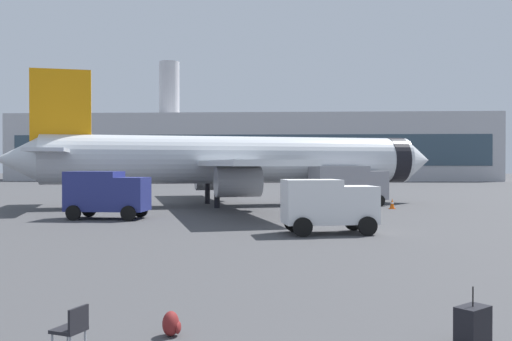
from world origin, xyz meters
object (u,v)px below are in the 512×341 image
(service_truck, at_px, (107,193))
(safety_cone_outer, at_px, (392,204))
(airplane_at_gate, at_px, (233,160))
(rolling_suitcase, at_px, (473,326))
(traveller_backpack, at_px, (172,324))
(safety_cone_near, at_px, (354,208))
(safety_cone_mid, at_px, (93,198))
(gate_chair, at_px, (72,327))
(fuel_truck, at_px, (347,184))
(cargo_van, at_px, (328,203))

(service_truck, distance_m, safety_cone_outer, 20.81)
(airplane_at_gate, relative_size, rolling_suitcase, 31.93)
(service_truck, relative_size, rolling_suitcase, 4.46)
(rolling_suitcase, bearing_deg, traveller_backpack, 176.36)
(airplane_at_gate, height_order, safety_cone_near, airplane_at_gate)
(safety_cone_near, distance_m, safety_cone_mid, 24.20)
(safety_cone_mid, xyz_separation_m, gate_chair, (13.44, -38.96, 0.13))
(fuel_truck, height_order, cargo_van, fuel_truck)
(airplane_at_gate, distance_m, gate_chair, 35.40)
(cargo_van, xyz_separation_m, rolling_suitcase, (1.34, -16.40, -1.06))
(safety_cone_near, relative_size, traveller_backpack, 1.55)
(safety_cone_outer, bearing_deg, airplane_at_gate, 166.89)
(fuel_truck, xyz_separation_m, safety_cone_near, (-0.26, -6.56, -1.40))
(safety_cone_mid, bearing_deg, airplane_at_gate, -15.94)
(traveller_backpack, bearing_deg, safety_cone_near, 75.81)
(airplane_at_gate, distance_m, rolling_suitcase, 35.41)
(service_truck, bearing_deg, fuel_truck, 35.63)
(airplane_at_gate, distance_m, safety_cone_near, 11.62)
(cargo_van, bearing_deg, gate_chair, -108.42)
(safety_cone_outer, height_order, traveller_backpack, safety_cone_outer)
(airplane_at_gate, distance_m, traveller_backpack, 34.31)
(safety_cone_mid, relative_size, traveller_backpack, 1.56)
(safety_cone_near, xyz_separation_m, gate_chair, (-8.41, -28.56, 0.13))
(safety_cone_outer, bearing_deg, safety_cone_mid, 165.42)
(safety_cone_near, bearing_deg, service_truck, -162.88)
(safety_cone_outer, bearing_deg, service_truck, -155.36)
(safety_cone_near, bearing_deg, safety_cone_outer, 49.54)
(traveller_backpack, xyz_separation_m, gate_chair, (-1.49, -1.18, 0.27))
(gate_chair, bearing_deg, traveller_backpack, 38.30)
(rolling_suitcase, bearing_deg, cargo_van, 94.67)
(cargo_van, xyz_separation_m, safety_cone_near, (2.68, 11.34, -1.08))
(cargo_van, bearing_deg, fuel_truck, 80.67)
(cargo_van, relative_size, safety_cone_outer, 6.15)
(rolling_suitcase, bearing_deg, safety_cone_mid, 118.28)
(fuel_truck, bearing_deg, safety_cone_near, -92.28)
(airplane_at_gate, xyz_separation_m, cargo_van, (6.22, -18.04, -2.21))
(airplane_at_gate, bearing_deg, safety_cone_mid, 164.06)
(safety_cone_near, xyz_separation_m, traveller_backpack, (-6.93, -27.39, -0.14))
(fuel_truck, height_order, traveller_backpack, fuel_truck)
(fuel_truck, relative_size, safety_cone_near, 8.66)
(safety_cone_near, height_order, traveller_backpack, safety_cone_near)
(traveller_backpack, bearing_deg, cargo_van, 75.18)
(airplane_at_gate, distance_m, safety_cone_outer, 12.94)
(safety_cone_outer, height_order, gate_chair, gate_chair)
(fuel_truck, bearing_deg, safety_cone_mid, 170.15)
(airplane_at_gate, bearing_deg, service_truck, -120.18)
(safety_cone_near, xyz_separation_m, rolling_suitcase, (-1.34, -27.74, 0.02))
(safety_cone_mid, bearing_deg, safety_cone_outer, -14.58)
(cargo_van, bearing_deg, airplane_at_gate, 109.04)
(cargo_van, height_order, rolling_suitcase, cargo_van)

